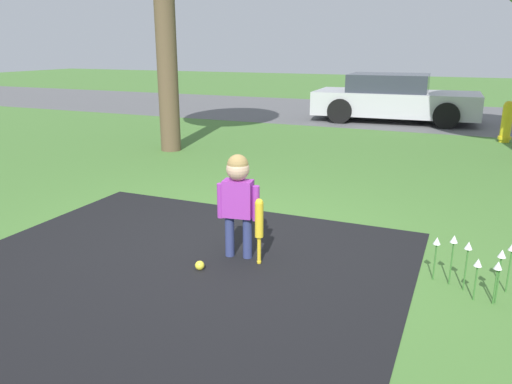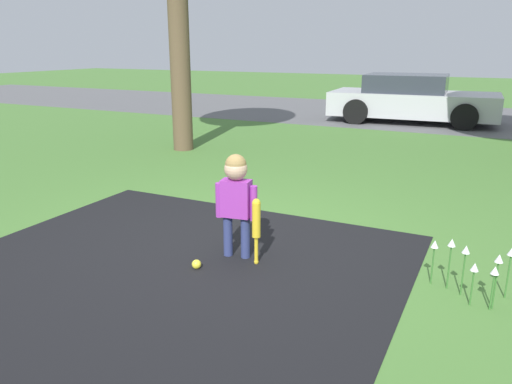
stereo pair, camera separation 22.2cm
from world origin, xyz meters
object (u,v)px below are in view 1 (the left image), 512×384
(child, at_px, (238,192))
(baseball_bat, at_px, (259,222))
(sports_ball, at_px, (200,265))
(parked_car, at_px, (394,99))
(fire_hydrant, at_px, (507,122))

(child, distance_m, baseball_bat, 0.33)
(baseball_bat, xyz_separation_m, sports_ball, (-0.42, -0.32, -0.35))
(child, distance_m, sports_ball, 0.72)
(child, relative_size, parked_car, 0.23)
(child, distance_m, fire_hydrant, 7.68)
(child, bearing_deg, parked_car, 81.57)
(sports_ball, bearing_deg, fire_hydrant, 70.81)
(child, height_order, fire_hydrant, child)
(sports_ball, bearing_deg, baseball_bat, 37.14)
(sports_ball, bearing_deg, parked_car, 89.21)
(child, xyz_separation_m, baseball_bat, (0.23, -0.07, -0.23))
(child, height_order, baseball_bat, child)
(baseball_bat, xyz_separation_m, parked_car, (-0.29, 9.47, 0.17))
(baseball_bat, relative_size, fire_hydrant, 0.74)
(fire_hydrant, bearing_deg, baseball_bat, -107.01)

